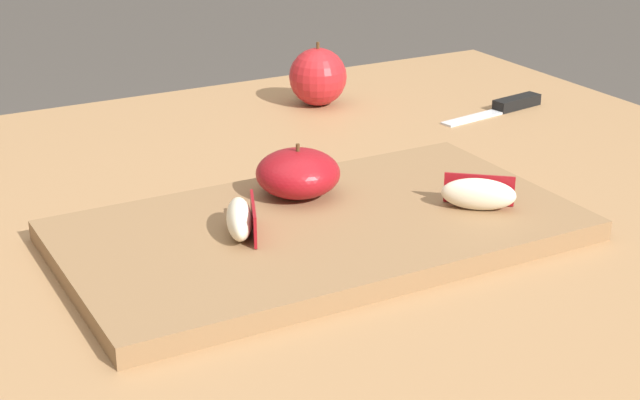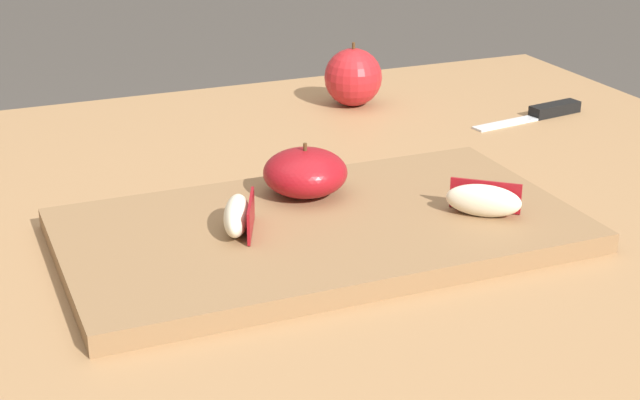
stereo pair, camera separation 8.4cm
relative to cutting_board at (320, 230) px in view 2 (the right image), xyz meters
name	(u,v)px [view 2 (the right image)]	position (x,y,z in m)	size (l,w,h in m)	color
dining_table	(274,332)	(-0.04, 0.03, -0.11)	(1.19, 0.98, 0.76)	#9E754C
cutting_board	(320,230)	(0.00, 0.00, 0.00)	(0.45, 0.25, 0.02)	olive
apple_half_skin_up	(305,172)	(0.01, 0.06, 0.03)	(0.08, 0.08, 0.05)	maroon
apple_wedge_middle	(238,215)	(-0.07, 0.01, 0.02)	(0.05, 0.07, 0.03)	#F4EACC
apple_wedge_front	(484,200)	(0.14, -0.04, 0.02)	(0.07, 0.06, 0.03)	#F4EACC
paring_knife	(547,112)	(0.40, 0.23, 0.00)	(0.16, 0.04, 0.01)	silver
whole_apple_crimson	(353,77)	(0.20, 0.37, 0.03)	(0.07, 0.07, 0.08)	#B21E23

